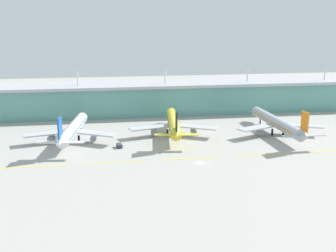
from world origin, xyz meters
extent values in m
plane|color=#A8A59E|center=(0.00, 0.00, 0.00)|extent=(600.00, 600.00, 0.00)
cube|color=#5B9E93|center=(0.00, 105.68, 9.37)|extent=(280.00, 28.00, 18.75)
cube|color=#B2B2B7|center=(0.00, 105.68, 19.65)|extent=(288.00, 34.00, 1.80)
cylinder|color=silver|center=(-56.00, 100.08, 25.05)|extent=(0.90, 0.90, 9.00)
cylinder|color=silver|center=(0.00, 100.08, 25.05)|extent=(0.90, 0.90, 9.00)
cylinder|color=silver|center=(56.00, 100.08, 25.05)|extent=(0.90, 0.90, 9.00)
cylinder|color=silver|center=(112.00, 100.08, 25.05)|extent=(0.90, 0.90, 9.00)
cylinder|color=white|center=(-56.50, 44.77, 6.50)|extent=(12.89, 51.80, 5.80)
cone|color=white|center=(-52.65, 72.25, 6.50)|extent=(6.01, 4.73, 5.51)
cone|color=white|center=(-60.49, 16.30, 7.70)|extent=(5.80, 7.25, 5.72)
cube|color=#19519E|center=(-60.35, 17.29, 14.15)|extent=(1.58, 6.44, 9.50)
cube|color=white|center=(-65.87, 17.56, 7.50)|extent=(10.35, 4.56, 0.36)
cube|color=white|center=(-54.97, 16.03, 7.50)|extent=(10.35, 4.56, 0.36)
cube|color=#B7BABF|center=(-69.00, 42.05, 5.20)|extent=(24.93, 12.41, 0.70)
cylinder|color=gray|center=(-67.61, 43.32, 2.40)|extent=(3.79, 4.90, 3.20)
cube|color=#B7BABF|center=(-45.23, 38.72, 5.20)|extent=(24.19, 17.88, 0.70)
cylinder|color=gray|center=(-46.22, 40.32, 2.40)|extent=(3.79, 4.90, 3.20)
cylinder|color=black|center=(-53.82, 63.89, 1.80)|extent=(0.70, 0.70, 3.60)
cylinder|color=black|center=(-60.08, 42.24, 1.80)|extent=(1.10, 1.10, 3.60)
cylinder|color=black|center=(-53.75, 41.35, 1.80)|extent=(1.10, 1.10, 3.60)
cube|color=#19519E|center=(-56.50, 44.77, 6.90)|extent=(12.22, 46.71, 0.60)
cylinder|color=yellow|center=(-3.40, 49.25, 6.50)|extent=(11.88, 52.05, 5.80)
cone|color=yellow|center=(-0.10, 76.91, 6.50)|extent=(5.94, 4.62, 5.51)
cone|color=yellow|center=(-6.81, 20.58, 7.70)|extent=(5.68, 7.16, 5.72)
cube|color=black|center=(-6.69, 21.58, 14.15)|extent=(1.45, 6.44, 9.50)
cube|color=yellow|center=(-12.21, 21.73, 7.50)|extent=(10.31, 4.36, 0.36)
cube|color=yellow|center=(-1.29, 20.43, 7.50)|extent=(10.31, 4.36, 0.36)
cube|color=#B7BABF|center=(-15.84, 46.27, 5.20)|extent=(24.94, 12.86, 0.70)
cylinder|color=gray|center=(-14.47, 47.56, 2.40)|extent=(3.71, 4.85, 3.20)
cube|color=#B7BABF|center=(8.00, 43.43, 5.20)|extent=(24.31, 17.52, 0.70)
cylinder|color=gray|center=(6.97, 45.01, 2.40)|extent=(3.71, 4.85, 3.20)
cylinder|color=black|center=(-1.10, 68.51, 1.80)|extent=(0.70, 0.70, 3.60)
cylinder|color=black|center=(-6.93, 46.64, 1.80)|extent=(1.10, 1.10, 3.60)
cylinder|color=black|center=(-0.57, 45.89, 1.80)|extent=(1.10, 1.10, 3.60)
cube|color=black|center=(-3.40, 49.25, 6.90)|extent=(11.30, 46.92, 0.60)
cylinder|color=#ADB2BC|center=(52.48, 41.66, 6.50)|extent=(6.60, 58.64, 5.80)
cone|color=#ADB2BC|center=(52.05, 72.94, 6.50)|extent=(5.56, 4.07, 5.51)
cone|color=#ADB2BC|center=(52.92, 9.38, 7.70)|extent=(5.02, 6.69, 5.72)
cube|color=orange|center=(52.90, 10.38, 14.15)|extent=(0.79, 6.41, 9.50)
cube|color=#ADB2BC|center=(47.41, 9.81, 7.50)|extent=(10.04, 3.34, 0.36)
cube|color=#ADB2BC|center=(58.41, 9.96, 7.50)|extent=(10.04, 3.34, 0.36)
cube|color=#B7BABF|center=(40.54, 37.07, 5.20)|extent=(24.76, 15.56, 0.70)
cylinder|color=gray|center=(41.72, 38.53, 2.40)|extent=(3.26, 4.54, 3.20)
cube|color=#B7BABF|center=(64.54, 37.40, 5.20)|extent=(24.83, 15.03, 0.70)
cylinder|color=gray|center=(63.32, 38.83, 2.40)|extent=(3.26, 4.54, 3.20)
cylinder|color=black|center=(52.18, 63.62, 1.80)|extent=(0.70, 0.70, 3.60)
cylinder|color=black|center=(49.32, 38.62, 1.80)|extent=(1.10, 1.10, 3.60)
cylinder|color=black|center=(55.72, 38.71, 1.80)|extent=(1.10, 1.10, 3.60)
cube|color=orange|center=(52.48, 41.66, 6.90)|extent=(6.56, 52.79, 0.60)
cube|color=yellow|center=(-71.00, 6.75, 0.02)|extent=(28.00, 0.70, 0.04)
cube|color=yellow|center=(-37.00, 6.75, 0.02)|extent=(28.00, 0.70, 0.04)
cube|color=yellow|center=(-3.00, 6.75, 0.02)|extent=(28.00, 0.70, 0.04)
cube|color=yellow|center=(31.00, 6.75, 0.02)|extent=(28.00, 0.70, 0.04)
cube|color=yellow|center=(65.00, 6.75, 0.02)|extent=(28.00, 0.70, 0.04)
cube|color=#333842|center=(-33.77, 28.96, 1.15)|extent=(3.02, 4.71, 1.40)
cylinder|color=black|center=(-32.47, 27.59, 0.45)|extent=(0.48, 0.94, 0.90)
cylinder|color=black|center=(-34.61, 27.27, 0.45)|extent=(0.48, 0.94, 0.90)
cylinder|color=black|center=(-32.93, 30.64, 0.45)|extent=(0.48, 0.94, 0.90)
cylinder|color=black|center=(-35.06, 30.32, 0.45)|extent=(0.48, 0.94, 0.90)
camera|label=1|loc=(-41.26, -168.49, 60.22)|focal=44.68mm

